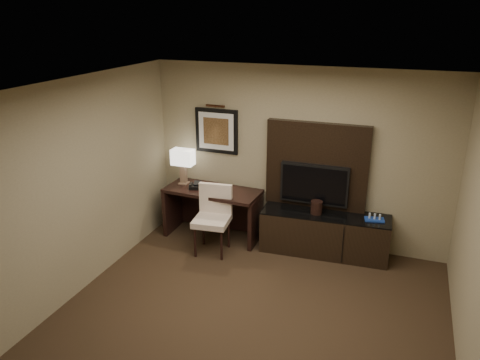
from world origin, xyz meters
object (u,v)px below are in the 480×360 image
at_px(minibar_tray, 375,217).
at_px(table_lamp, 183,167).
at_px(credenza, 324,233).
at_px(tv, 314,184).
at_px(desk_chair, 212,220).
at_px(desk, 213,213).
at_px(ice_bucket, 316,207).
at_px(desk_phone, 195,186).

bearing_deg(minibar_tray, table_lamp, 179.68).
bearing_deg(credenza, tv, 143.92).
bearing_deg(desk_chair, desk, 105.26).
bearing_deg(ice_bucket, desk, -179.34).
relative_size(tv, table_lamp, 1.82).
xyz_separation_m(desk, minibar_tray, (2.45, 0.07, 0.29)).
xyz_separation_m(tv, desk_chair, (-1.35, -0.68, -0.50)).
relative_size(desk, ice_bucket, 7.83).
height_order(desk, credenza, desk).
distance_m(desk, desk_phone, 0.52).
height_order(credenza, minibar_tray, minibar_tray).
height_order(tv, minibar_tray, tv).
bearing_deg(table_lamp, desk, -9.11).
height_order(desk, ice_bucket, ice_bucket).
bearing_deg(credenza, desk_chair, -164.13).
distance_m(desk, table_lamp, 0.86).
distance_m(table_lamp, minibar_tray, 3.01).
distance_m(table_lamp, desk_phone, 0.38).
relative_size(desk, tv, 1.49).
bearing_deg(ice_bucket, desk_phone, -177.99).
distance_m(tv, minibar_tray, 0.97).
bearing_deg(ice_bucket, desk_chair, -160.31).
xyz_separation_m(credenza, ice_bucket, (-0.13, -0.03, 0.41)).
xyz_separation_m(tv, table_lamp, (-2.08, -0.10, 0.05)).
bearing_deg(tv, desk_chair, -153.13).
bearing_deg(tv, minibar_tray, -7.63).
bearing_deg(credenza, desk, 178.34).
bearing_deg(desk, desk_phone, -166.98).
xyz_separation_m(tv, ice_bucket, (0.08, -0.17, -0.29)).
xyz_separation_m(desk, table_lamp, (-0.54, 0.09, 0.67)).
bearing_deg(tv, ice_bucket, -63.94).
bearing_deg(table_lamp, desk_chair, -38.43).
distance_m(desk_chair, desk_phone, 0.72).
height_order(desk, table_lamp, table_lamp).
relative_size(table_lamp, minibar_tray, 2.05).
bearing_deg(tv, credenza, -32.80).
height_order(desk_chair, table_lamp, table_lamp).
height_order(table_lamp, ice_bucket, table_lamp).
relative_size(tv, ice_bucket, 5.26).
bearing_deg(desk_phone, minibar_tray, -14.57).
xyz_separation_m(desk_phone, minibar_tray, (2.72, 0.12, -0.16)).
height_order(credenza, desk_phone, desk_phone).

